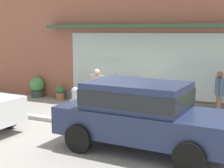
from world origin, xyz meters
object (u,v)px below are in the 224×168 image
Objects in this scene: fire_hydrant at (75,99)px; potted_plant_trailing_edge at (37,87)px; parked_car_navy at (142,112)px; potted_plant_doorstep at (60,93)px; pedestrian_passerby at (219,92)px; potted_plant_window_right at (177,107)px; potted_plant_window_left at (138,101)px; potted_plant_corner_tall at (116,90)px; pedestrian_with_handbag at (98,88)px.

fire_hydrant is 3.31m from potted_plant_trailing_edge.
parked_car_navy is (3.45, -2.46, 0.48)m from fire_hydrant.
potted_plant_doorstep is at bearing 144.04° from parked_car_navy.
pedestrian_passerby reaches higher than potted_plant_trailing_edge.
potted_plant_window_left is (-1.54, 0.27, 0.02)m from potted_plant_window_right.
potted_plant_corner_tall is (-2.45, 0.31, 0.34)m from potted_plant_window_right.
pedestrian_passerby is (3.78, 1.16, -0.00)m from pedestrian_with_handbag.
potted_plant_trailing_edge is (-7.56, 0.31, -0.44)m from pedestrian_passerby.
potted_plant_doorstep is at bearing -179.50° from potted_plant_corner_tall.
potted_plant_window_right is at bearing -3.29° from potted_plant_trailing_edge.
pedestrian_with_handbag is (0.87, 0.08, 0.45)m from fire_hydrant.
pedestrian_passerby is 3.89m from parked_car_navy.
pedestrian_passerby is 2.61× the size of potted_plant_doorstep.
pedestrian_with_handbag is at bearing -99.02° from pedestrian_passerby.
fire_hydrant is at bearing -179.55° from pedestrian_with_handbag.
fire_hydrant is 1.49× the size of potted_plant_doorstep.
potted_plant_corner_tall is (2.53, 0.02, 0.31)m from potted_plant_doorstep.
fire_hydrant is 3.52m from potted_plant_window_right.
parked_car_navy reaches higher than potted_plant_window_left.
potted_plant_window_left reaches higher than potted_plant_window_right.
fire_hydrant reaches higher than potted_plant_window_right.
pedestrian_with_handbag is 4.08m from potted_plant_trailing_edge.
pedestrian_with_handbag is 3.62m from parked_car_navy.
parked_car_navy is at bearing -37.59° from potted_plant_doorstep.
parked_car_navy is 7.95× the size of potted_plant_window_right.
potted_plant_window_left is (4.69, -0.09, -0.16)m from potted_plant_trailing_edge.
potted_plant_window_right is (-0.14, 3.65, -0.65)m from parked_car_navy.
potted_plant_doorstep is (-1.68, 1.49, -0.14)m from fire_hydrant.
fire_hydrant is at bearing -140.38° from potted_plant_window_left.
pedestrian_passerby is 0.37× the size of parked_car_navy.
parked_car_navy is at bearing -35.47° from fire_hydrant.
potted_plant_window_right is (2.44, 1.11, -0.62)m from pedestrian_with_handbag.
pedestrian_passerby is 1.80× the size of potted_plant_trailing_edge.
potted_plant_trailing_edge is 1.45× the size of potted_plant_doorstep.
potted_plant_trailing_edge is 1.47× the size of potted_plant_window_left.
pedestrian_with_handbag reaches higher than potted_plant_window_right.
potted_plant_corner_tall is (0.86, 1.51, 0.17)m from fire_hydrant.
pedestrian_with_handbag reaches higher than pedestrian_passerby.
potted_plant_trailing_edge is 3.78m from potted_plant_corner_tall.
potted_plant_window_left is at bearing -120.47° from pedestrian_passerby.
pedestrian_passerby is at bearing -2.33° from potted_plant_trailing_edge.
potted_plant_window_right is 1.56m from potted_plant_window_left.
fire_hydrant is 4.83m from pedestrian_passerby.
pedestrian_passerby is at bearing 73.78° from parked_car_navy.
parked_car_navy reaches higher than potted_plant_corner_tall.
pedestrian_passerby is at bearing 12.10° from pedestrian_with_handbag.
potted_plant_corner_tall is (-2.59, 3.97, -0.31)m from parked_car_navy.
fire_hydrant is 1.66× the size of potted_plant_window_right.
pedestrian_with_handbag is 2.66× the size of potted_plant_window_left.
potted_plant_window_right is 0.91× the size of potted_plant_window_left.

